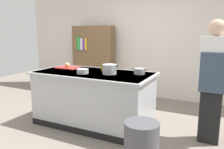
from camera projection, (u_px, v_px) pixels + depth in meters
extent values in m
plane|color=slate|center=(94.00, 124.00, 3.85)|extent=(10.00, 10.00, 0.00)
cube|color=silver|center=(138.00, 34.00, 5.42)|extent=(6.40, 0.12, 3.00)
cube|color=#B7BABF|center=(93.00, 99.00, 3.77)|extent=(1.90, 0.90, 0.90)
cube|color=#B7BABF|center=(93.00, 73.00, 3.69)|extent=(1.98, 0.98, 0.03)
cube|color=black|center=(79.00, 131.00, 3.44)|extent=(1.90, 0.01, 0.10)
cube|color=red|center=(68.00, 68.00, 4.10)|extent=(0.40, 0.28, 0.02)
sphere|color=tan|center=(67.00, 65.00, 4.05)|extent=(0.09, 0.09, 0.09)
cylinder|color=#B7BABF|center=(109.00, 69.00, 3.51)|extent=(0.22, 0.22, 0.16)
cube|color=black|center=(102.00, 65.00, 3.56)|extent=(0.04, 0.02, 0.01)
cube|color=black|center=(117.00, 66.00, 3.45)|extent=(0.04, 0.02, 0.01)
cylinder|color=#99999E|center=(139.00, 71.00, 3.52)|extent=(0.17, 0.17, 0.09)
cube|color=black|center=(133.00, 69.00, 3.55)|extent=(0.04, 0.02, 0.01)
cube|color=black|center=(146.00, 70.00, 3.47)|extent=(0.04, 0.02, 0.01)
cylinder|color=#B7BABF|center=(83.00, 71.00, 3.57)|extent=(0.19, 0.19, 0.08)
cylinder|color=yellow|center=(103.00, 68.00, 3.84)|extent=(0.07, 0.07, 0.10)
cylinder|color=#4C4C51|center=(141.00, 149.00, 2.45)|extent=(0.38, 0.38, 0.60)
cube|color=black|center=(210.00, 111.00, 3.17)|extent=(0.28, 0.20, 0.90)
cube|color=white|center=(215.00, 59.00, 3.03)|extent=(0.38, 0.24, 0.60)
sphere|color=#D3AA8C|center=(217.00, 28.00, 2.95)|extent=(0.22, 0.22, 0.22)
cube|color=#38475B|center=(213.00, 73.00, 2.95)|extent=(0.34, 0.02, 0.54)
cube|color=brown|center=(94.00, 60.00, 5.75)|extent=(1.10, 0.28, 1.70)
cube|color=brown|center=(76.00, 44.00, 5.72)|extent=(0.08, 0.03, 0.28)
cube|color=green|center=(79.00, 43.00, 5.68)|extent=(0.09, 0.03, 0.33)
cube|color=white|center=(82.00, 44.00, 5.64)|extent=(0.06, 0.03, 0.29)
cube|color=purple|center=(84.00, 45.00, 5.61)|extent=(0.06, 0.03, 0.26)
cube|color=yellow|center=(86.00, 44.00, 5.58)|extent=(0.05, 0.03, 0.30)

